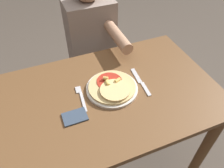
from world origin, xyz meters
TOP-DOWN VIEW (x-y plane):
  - ground_plane at (0.00, 0.00)m, footprint 8.00×8.00m
  - dining_table at (0.00, 0.00)m, footprint 1.16×0.72m
  - plate at (0.04, 0.02)m, footprint 0.27×0.27m
  - pizza at (0.04, 0.01)m, footprint 0.24×0.24m
  - fork at (-0.13, 0.03)m, footprint 0.03×0.18m
  - knife at (0.20, 0.01)m, footprint 0.03×0.22m
  - napkin at (-0.19, -0.08)m, footprint 0.11×0.08m
  - person_diner at (0.11, 0.60)m, footprint 0.33×0.52m

SIDE VIEW (x-z plane):
  - ground_plane at x=0.00m, z-range 0.00..0.00m
  - dining_table at x=0.00m, z-range 0.25..1.01m
  - person_diner at x=0.11m, z-range 0.09..1.23m
  - fork at x=-0.13m, z-range 0.76..0.76m
  - knife at x=0.20m, z-range 0.76..0.76m
  - napkin at x=-0.19m, z-range 0.76..0.76m
  - plate at x=0.04m, z-range 0.76..0.77m
  - pizza at x=0.04m, z-range 0.76..0.80m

